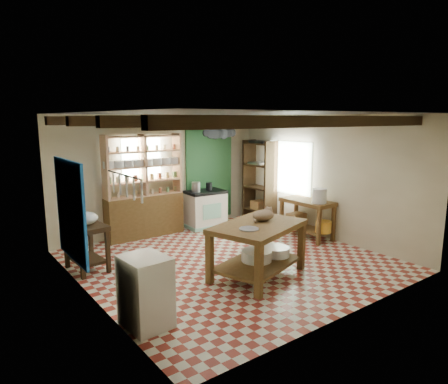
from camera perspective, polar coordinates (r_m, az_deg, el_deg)
floor at (r=7.28m, az=0.94°, el=-9.86°), size 5.00×5.00×0.02m
ceiling at (r=6.83m, az=1.01°, el=11.15°), size 5.00×5.00×0.02m
wall_back at (r=9.02m, az=-8.78°, el=2.58°), size 5.00×0.04×2.60m
wall_front at (r=5.23m, az=18.00°, el=-3.54°), size 5.00×0.04×2.60m
wall_left at (r=5.79m, az=-19.04°, el=-2.28°), size 0.04×5.00×2.60m
wall_right at (r=8.67m, az=14.18°, el=2.07°), size 0.04×5.00×2.60m
ceiling_beams at (r=6.83m, az=1.01°, el=10.14°), size 5.00×3.80×0.15m
blue_wall_patch at (r=6.68m, az=-21.07°, el=-2.51°), size 0.04×1.40×1.60m
green_wall_patch at (r=9.64m, az=-2.12°, el=2.91°), size 1.30×0.04×2.30m
window_back at (r=8.73m, az=-11.70°, el=4.88°), size 0.90×0.02×0.80m
window_right at (r=9.30m, az=9.35°, el=3.42°), size 0.02×1.30×1.20m
utensil_rail at (r=4.61m, az=-14.09°, el=0.91°), size 0.06×0.90×0.28m
pot_rack at (r=9.22m, az=-0.66°, el=8.37°), size 0.86×0.12×0.36m
shelving_unit at (r=8.64m, az=-11.37°, el=0.81°), size 1.70×0.34×2.20m
tall_rack at (r=9.79m, az=5.10°, el=1.51°), size 0.40×0.86×2.00m
work_table at (r=6.50m, az=4.83°, el=-8.27°), size 1.76×1.43×0.87m
stove at (r=9.34m, az=-2.66°, el=-2.43°), size 0.92×0.64×0.87m
prep_table at (r=7.12m, az=-19.03°, el=-7.49°), size 0.60×0.82×0.79m
white_cabinet at (r=5.10m, az=-11.15°, el=-13.78°), size 0.53×0.62×0.89m
right_counter at (r=8.71m, az=11.73°, el=-3.76°), size 0.58×1.15×0.82m
cat at (r=6.59m, az=5.65°, el=-3.32°), size 0.48×0.44×0.18m
steel_tray at (r=6.06m, az=3.58°, el=-5.28°), size 0.38×0.38×0.02m
basin_large at (r=6.61m, az=4.67°, el=-9.04°), size 0.62×0.62×0.17m
basin_small at (r=6.87m, az=7.50°, el=-8.41°), size 0.55×0.55×0.15m
kettle_left at (r=9.11m, az=-4.03°, el=0.73°), size 0.21×0.21×0.23m
kettle_right at (r=9.29m, az=-2.16°, el=0.79°), size 0.15×0.15×0.18m
enamel_bowl at (r=6.98m, az=-19.28°, el=-3.57°), size 0.45×0.45×0.21m
white_bucket at (r=8.33m, az=13.46°, el=-0.54°), size 0.30×0.30×0.30m
wicker_basket at (r=8.92m, az=10.27°, el=-3.81°), size 0.37×0.30×0.26m
yellow_tub at (r=8.45m, az=14.02°, el=-4.83°), size 0.32×0.32×0.23m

